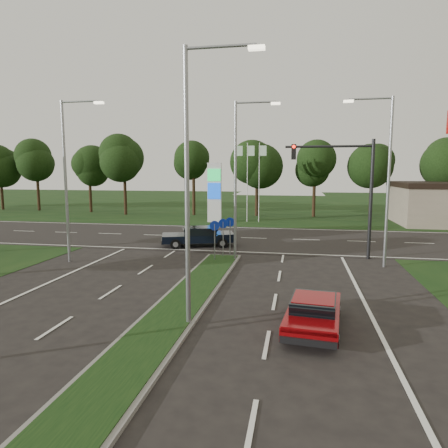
# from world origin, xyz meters

# --- Properties ---
(ground) EXTENTS (160.00, 160.00, 0.00)m
(ground) POSITION_xyz_m (0.00, 0.00, 0.00)
(ground) COLOR black
(ground) RESTS_ON ground
(verge_far) EXTENTS (160.00, 50.00, 0.02)m
(verge_far) POSITION_xyz_m (0.00, 55.00, 0.00)
(verge_far) COLOR black
(verge_far) RESTS_ON ground
(cross_road) EXTENTS (160.00, 12.00, 0.02)m
(cross_road) POSITION_xyz_m (0.00, 24.00, 0.00)
(cross_road) COLOR black
(cross_road) RESTS_ON ground
(median_kerb) EXTENTS (2.00, 26.00, 0.12)m
(median_kerb) POSITION_xyz_m (0.00, 4.00, 0.06)
(median_kerb) COLOR slate
(median_kerb) RESTS_ON ground
(streetlight_median_near) EXTENTS (2.53, 0.22, 9.00)m
(streetlight_median_near) POSITION_xyz_m (1.00, 6.00, 5.08)
(streetlight_median_near) COLOR gray
(streetlight_median_near) RESTS_ON ground
(streetlight_median_far) EXTENTS (2.53, 0.22, 9.00)m
(streetlight_median_far) POSITION_xyz_m (1.00, 16.00, 5.08)
(streetlight_median_far) COLOR gray
(streetlight_median_far) RESTS_ON ground
(streetlight_left_far) EXTENTS (2.53, 0.22, 9.00)m
(streetlight_left_far) POSITION_xyz_m (-8.30, 14.00, 5.08)
(streetlight_left_far) COLOR gray
(streetlight_left_far) RESTS_ON ground
(streetlight_right_far) EXTENTS (2.53, 0.22, 9.00)m
(streetlight_right_far) POSITION_xyz_m (8.80, 16.00, 5.08)
(streetlight_right_far) COLOR gray
(streetlight_right_far) RESTS_ON ground
(traffic_signal) EXTENTS (5.10, 0.42, 7.00)m
(traffic_signal) POSITION_xyz_m (7.19, 18.00, 4.65)
(traffic_signal) COLOR black
(traffic_signal) RESTS_ON ground
(median_signs) EXTENTS (1.16, 1.76, 2.38)m
(median_signs) POSITION_xyz_m (0.00, 16.40, 1.71)
(median_signs) COLOR gray
(median_signs) RESTS_ON ground
(gas_pylon) EXTENTS (5.80, 1.26, 8.00)m
(gas_pylon) POSITION_xyz_m (-3.79, 33.05, 3.20)
(gas_pylon) COLOR silver
(gas_pylon) RESTS_ON ground
(treeline_far) EXTENTS (6.00, 6.00, 9.90)m
(treeline_far) POSITION_xyz_m (0.10, 39.93, 6.83)
(treeline_far) COLOR black
(treeline_far) RESTS_ON ground
(red_sedan) EXTENTS (2.06, 4.16, 1.10)m
(red_sedan) POSITION_xyz_m (4.91, 6.49, 0.59)
(red_sedan) COLOR maroon
(red_sedan) RESTS_ON ground
(navy_sedan) EXTENTS (5.28, 3.43, 1.35)m
(navy_sedan) POSITION_xyz_m (-2.40, 20.01, 0.72)
(navy_sedan) COLOR black
(navy_sedan) RESTS_ON ground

